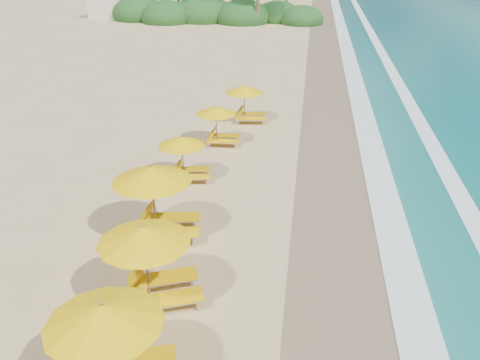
{
  "coord_description": "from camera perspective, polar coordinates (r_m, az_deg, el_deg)",
  "views": [
    {
      "loc": [
        2.31,
        -16.49,
        9.28
      ],
      "look_at": [
        0.0,
        0.0,
        1.2
      ],
      "focal_mm": 37.7,
      "sensor_mm": 36.0,
      "label": 1
    }
  ],
  "objects": [
    {
      "name": "wet_sand",
      "position": [
        19.0,
        12.06,
        -3.98
      ],
      "size": [
        4.0,
        160.0,
        0.01
      ],
      "primitive_type": "cube",
      "color": "#7D674B",
      "rests_on": "ground"
    },
    {
      "name": "station_3",
      "position": [
        20.94,
        -6.11,
        2.79
      ],
      "size": [
        2.43,
        2.33,
        2.0
      ],
      "rotation": [
        0.0,
        0.0,
        0.21
      ],
      "color": "olive",
      "rests_on": "ground"
    },
    {
      "name": "station_5",
      "position": [
        27.77,
        0.83,
        8.93
      ],
      "size": [
        2.44,
        2.29,
        2.12
      ],
      "rotation": [
        0.0,
        0.0,
        0.11
      ],
      "color": "olive",
      "rests_on": "ground"
    },
    {
      "name": "station_1",
      "position": [
        13.96,
        -9.76,
        -8.78
      ],
      "size": [
        3.32,
        3.29,
        2.55
      ],
      "rotation": [
        0.0,
        0.0,
        0.4
      ],
      "color": "olive",
      "rests_on": "ground"
    },
    {
      "name": "station_4",
      "position": [
        24.63,
        -2.34,
        6.51
      ],
      "size": [
        2.2,
        2.04,
        1.99
      ],
      "rotation": [
        0.0,
        0.0,
        0.04
      ],
      "color": "olive",
      "rests_on": "ground"
    },
    {
      "name": "ground",
      "position": [
        19.07,
        0.0,
        -3.25
      ],
      "size": [
        160.0,
        160.0,
        0.0
      ],
      "primitive_type": "plane",
      "color": "tan",
      "rests_on": "ground"
    },
    {
      "name": "beach_building",
      "position": [
        69.37,
        -13.31,
        18.72
      ],
      "size": [
        7.0,
        5.0,
        2.8
      ],
      "primitive_type": "cube",
      "color": "beige",
      "rests_on": "ground"
    },
    {
      "name": "surf_foam",
      "position": [
        19.42,
        20.04,
        -4.32
      ],
      "size": [
        4.0,
        160.0,
        0.01
      ],
      "color": "white",
      "rests_on": "ground"
    },
    {
      "name": "station_2",
      "position": [
        16.89,
        -9.07,
        -1.89
      ],
      "size": [
        3.22,
        3.08,
        2.68
      ],
      "rotation": [
        0.0,
        0.0,
        0.19
      ],
      "color": "olive",
      "rests_on": "ground"
    },
    {
      "name": "station_0",
      "position": [
        11.62,
        -13.73,
        -17.47
      ],
      "size": [
        3.29,
        3.22,
        2.58
      ],
      "rotation": [
        0.0,
        0.0,
        0.33
      ],
      "color": "olive",
      "rests_on": "ground"
    },
    {
      "name": "treeline",
      "position": [
        63.75,
        -3.34,
        18.38
      ],
      "size": [
        25.8,
        8.8,
        9.74
      ],
      "color": "#163D14",
      "rests_on": "ground"
    }
  ]
}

